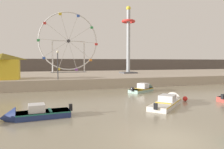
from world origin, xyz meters
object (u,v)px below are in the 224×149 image
(motorboat_white_red_stripe, at_px, (169,101))
(ferris_wheel_white_frame, at_px, (69,42))
(mooring_buoy_orange, at_px, (185,99))
(carnival_booth_yellow_awning, at_px, (3,66))
(promenade_lamp_far, at_px, (58,60))
(motorboat_seafoam, at_px, (145,89))
(drop_tower_steel_tower, at_px, (128,39))
(motorboat_navy_blue, at_px, (31,114))

(motorboat_white_red_stripe, relative_size, ferris_wheel_white_frame, 0.42)
(mooring_buoy_orange, bearing_deg, ferris_wheel_white_frame, 103.53)
(carnival_booth_yellow_awning, relative_size, promenade_lamp_far, 1.16)
(motorboat_seafoam, xyz_separation_m, mooring_buoy_orange, (0.56, -6.90, -0.07))
(motorboat_white_red_stripe, relative_size, promenade_lamp_far, 1.46)
(ferris_wheel_white_frame, xyz_separation_m, drop_tower_steel_tower, (10.65, -7.07, 0.18))
(motorboat_seafoam, relative_size, mooring_buoy_orange, 10.01)
(carnival_booth_yellow_awning, bearing_deg, motorboat_seafoam, -23.72)
(motorboat_seafoam, bearing_deg, promenade_lamp_far, 124.04)
(drop_tower_steel_tower, distance_m, promenade_lamp_far, 18.18)
(motorboat_white_red_stripe, xyz_separation_m, drop_tower_steel_tower, (5.71, 22.97, 7.64))
(motorboat_navy_blue, bearing_deg, motorboat_white_red_stripe, -177.76)
(motorboat_navy_blue, bearing_deg, drop_tower_steel_tower, -129.01)
(ferris_wheel_white_frame, distance_m, mooring_buoy_orange, 31.08)
(carnival_booth_yellow_awning, relative_size, mooring_buoy_orange, 9.62)
(motorboat_seafoam, height_order, motorboat_navy_blue, motorboat_seafoam)
(motorboat_seafoam, xyz_separation_m, motorboat_white_red_stripe, (-1.56, -7.61, -0.04))
(motorboat_navy_blue, height_order, drop_tower_steel_tower, drop_tower_steel_tower)
(motorboat_seafoam, relative_size, ferris_wheel_white_frame, 0.35)
(carnival_booth_yellow_awning, bearing_deg, ferris_wheel_white_frame, 56.22)
(motorboat_seafoam, bearing_deg, mooring_buoy_orange, -116.54)
(motorboat_seafoam, xyz_separation_m, motorboat_navy_blue, (-12.36, -8.95, -0.01))
(promenade_lamp_far, xyz_separation_m, mooring_buoy_orange, (10.42, -11.46, -3.51))
(motorboat_navy_blue, relative_size, motorboat_white_red_stripe, 0.82)
(motorboat_white_red_stripe, distance_m, ferris_wheel_white_frame, 31.34)
(ferris_wheel_white_frame, height_order, carnival_booth_yellow_awning, ferris_wheel_white_frame)
(promenade_lamp_far, bearing_deg, mooring_buoy_orange, -47.71)
(drop_tower_steel_tower, distance_m, mooring_buoy_orange, 23.81)
(mooring_buoy_orange, bearing_deg, carnival_booth_yellow_awning, 141.29)
(motorboat_white_red_stripe, bearing_deg, promenade_lamp_far, 82.05)
(carnival_booth_yellow_awning, distance_m, promenade_lamp_far, 6.94)
(motorboat_seafoam, height_order, promenade_lamp_far, promenade_lamp_far)
(ferris_wheel_white_frame, relative_size, promenade_lamp_far, 3.48)
(carnival_booth_yellow_awning, height_order, promenade_lamp_far, promenade_lamp_far)
(carnival_booth_yellow_awning, bearing_deg, promenade_lamp_far, -19.65)
(motorboat_white_red_stripe, bearing_deg, mooring_buoy_orange, -23.65)
(ferris_wheel_white_frame, bearing_deg, motorboat_white_red_stripe, -80.65)
(motorboat_navy_blue, distance_m, carnival_booth_yellow_awning, 16.42)
(mooring_buoy_orange, bearing_deg, motorboat_seafoam, 94.60)
(ferris_wheel_white_frame, xyz_separation_m, promenade_lamp_far, (-3.36, -17.87, -3.97))
(motorboat_white_red_stripe, distance_m, promenade_lamp_far, 15.14)
(drop_tower_steel_tower, bearing_deg, motorboat_navy_blue, -124.19)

